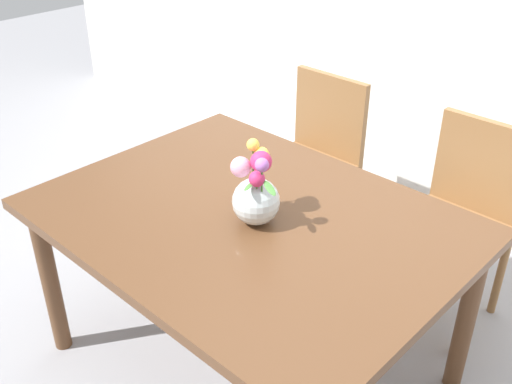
{
  "coord_description": "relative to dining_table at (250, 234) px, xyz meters",
  "views": [
    {
      "loc": [
        1.25,
        -1.29,
        1.89
      ],
      "look_at": [
        0.05,
        -0.02,
        0.86
      ],
      "focal_mm": 42.09,
      "sensor_mm": 36.0,
      "label": 1
    }
  ],
  "objects": [
    {
      "name": "chair_right",
      "position": [
        0.41,
        0.9,
        -0.14
      ],
      "size": [
        0.42,
        0.42,
        0.9
      ],
      "rotation": [
        0.0,
        0.0,
        3.14
      ],
      "color": "olive",
      "rests_on": "ground_plane"
    },
    {
      "name": "chair_left",
      "position": [
        -0.41,
        0.9,
        -0.14
      ],
      "size": [
        0.42,
        0.42,
        0.9
      ],
      "rotation": [
        0.0,
        0.0,
        3.14
      ],
      "color": "olive",
      "rests_on": "ground_plane"
    },
    {
      "name": "ground_plane",
      "position": [
        0.0,
        0.0,
        -0.65
      ],
      "size": [
        12.0,
        12.0,
        0.0
      ],
      "primitive_type": "plane",
      "color": "#939399"
    },
    {
      "name": "flower_vase",
      "position": [
        0.04,
        -0.01,
        0.19
      ],
      "size": [
        0.24,
        0.21,
        0.27
      ],
      "color": "silver",
      "rests_on": "dining_table"
    },
    {
      "name": "dining_table",
      "position": [
        0.0,
        0.0,
        0.0
      ],
      "size": [
        1.48,
        1.12,
        0.74
      ],
      "color": "brown",
      "rests_on": "ground_plane"
    }
  ]
}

